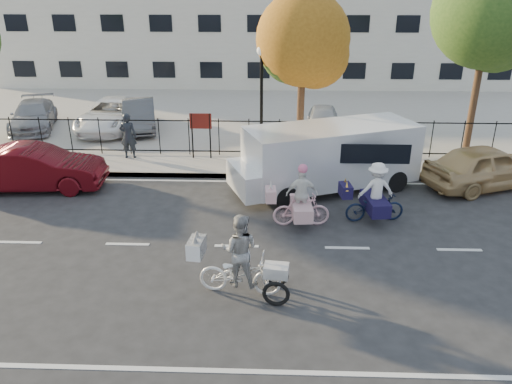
{
  "coord_description": "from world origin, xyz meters",
  "views": [
    {
      "loc": [
        0.94,
        -11.87,
        6.7
      ],
      "look_at": [
        0.49,
        1.2,
        1.1
      ],
      "focal_mm": 35.0,
      "sensor_mm": 36.0,
      "label": 1
    }
  ],
  "objects_px": {
    "bull_bike": "(374,198)",
    "pedestrian": "(128,136)",
    "red_sedan": "(35,168)",
    "gold_sedan": "(487,167)",
    "lot_car_a": "(33,116)",
    "zebra_trike": "(240,264)",
    "lot_car_d": "(323,119)",
    "white_van": "(328,155)",
    "unicorn_bike": "(300,203)",
    "lot_car_b": "(112,114)",
    "lot_car_c": "(139,115)",
    "lamppost": "(262,83)"
  },
  "relations": [
    {
      "from": "pedestrian",
      "to": "zebra_trike",
      "type": "bearing_deg",
      "value": 118.56
    },
    {
      "from": "unicorn_bike",
      "to": "bull_bike",
      "type": "bearing_deg",
      "value": -83.64
    },
    {
      "from": "white_van",
      "to": "lot_car_a",
      "type": "relative_size",
      "value": 1.55
    },
    {
      "from": "zebra_trike",
      "to": "lot_car_a",
      "type": "xyz_separation_m",
      "value": [
        -10.57,
        12.85,
        0.02
      ]
    },
    {
      "from": "bull_bike",
      "to": "lot_car_b",
      "type": "height_order",
      "value": "bull_bike"
    },
    {
      "from": "pedestrian",
      "to": "lot_car_a",
      "type": "height_order",
      "value": "pedestrian"
    },
    {
      "from": "zebra_trike",
      "to": "lot_car_a",
      "type": "relative_size",
      "value": 0.53
    },
    {
      "from": "unicorn_bike",
      "to": "lot_car_d",
      "type": "bearing_deg",
      "value": -12.55
    },
    {
      "from": "zebra_trike",
      "to": "lot_car_b",
      "type": "bearing_deg",
      "value": 34.67
    },
    {
      "from": "zebra_trike",
      "to": "white_van",
      "type": "relative_size",
      "value": 0.34
    },
    {
      "from": "lot_car_b",
      "to": "lot_car_c",
      "type": "distance_m",
      "value": 1.28
    },
    {
      "from": "unicorn_bike",
      "to": "lot_car_a",
      "type": "relative_size",
      "value": 0.44
    },
    {
      "from": "unicorn_bike",
      "to": "lot_car_a",
      "type": "distance_m",
      "value": 15.3
    },
    {
      "from": "lamppost",
      "to": "lot_car_d",
      "type": "height_order",
      "value": "lamppost"
    },
    {
      "from": "zebra_trike",
      "to": "lot_car_b",
      "type": "xyz_separation_m",
      "value": [
        -6.86,
        12.97,
        0.08
      ]
    },
    {
      "from": "unicorn_bike",
      "to": "pedestrian",
      "type": "bearing_deg",
      "value": 46.5
    },
    {
      "from": "zebra_trike",
      "to": "bull_bike",
      "type": "distance_m",
      "value": 5.38
    },
    {
      "from": "gold_sedan",
      "to": "lot_car_b",
      "type": "xyz_separation_m",
      "value": [
        -14.95,
        6.31,
        0.09
      ]
    },
    {
      "from": "red_sedan",
      "to": "gold_sedan",
      "type": "distance_m",
      "value": 15.49
    },
    {
      "from": "white_van",
      "to": "lot_car_b",
      "type": "xyz_separation_m",
      "value": [
        -9.43,
        6.66,
        -0.39
      ]
    },
    {
      "from": "bull_bike",
      "to": "lot_car_b",
      "type": "relative_size",
      "value": 0.4
    },
    {
      "from": "lot_car_a",
      "to": "lot_car_b",
      "type": "bearing_deg",
      "value": -14.24
    },
    {
      "from": "lamppost",
      "to": "gold_sedan",
      "type": "distance_m",
      "value": 8.49
    },
    {
      "from": "lot_car_d",
      "to": "white_van",
      "type": "bearing_deg",
      "value": -88.5
    },
    {
      "from": "gold_sedan",
      "to": "lot_car_a",
      "type": "xyz_separation_m",
      "value": [
        -18.66,
        6.19,
        0.03
      ]
    },
    {
      "from": "pedestrian",
      "to": "lot_car_c",
      "type": "relative_size",
      "value": 0.44
    },
    {
      "from": "lamppost",
      "to": "lot_car_b",
      "type": "height_order",
      "value": "lamppost"
    },
    {
      "from": "lot_car_c",
      "to": "lot_car_d",
      "type": "relative_size",
      "value": 1.17
    },
    {
      "from": "unicorn_bike",
      "to": "lot_car_d",
      "type": "relative_size",
      "value": 0.54
    },
    {
      "from": "bull_bike",
      "to": "pedestrian",
      "type": "bearing_deg",
      "value": 52.62
    },
    {
      "from": "lot_car_b",
      "to": "lot_car_c",
      "type": "bearing_deg",
      "value": 2.46
    },
    {
      "from": "lamppost",
      "to": "red_sedan",
      "type": "relative_size",
      "value": 0.94
    },
    {
      "from": "lot_car_b",
      "to": "lot_car_d",
      "type": "relative_size",
      "value": 1.41
    },
    {
      "from": "lot_car_a",
      "to": "lot_car_c",
      "type": "relative_size",
      "value": 1.06
    },
    {
      "from": "bull_bike",
      "to": "red_sedan",
      "type": "xyz_separation_m",
      "value": [
        -11.12,
        2.09,
        0.02
      ]
    },
    {
      "from": "zebra_trike",
      "to": "pedestrian",
      "type": "relative_size",
      "value": 1.29
    },
    {
      "from": "pedestrian",
      "to": "lot_car_d",
      "type": "distance_m",
      "value": 8.86
    },
    {
      "from": "red_sedan",
      "to": "lot_car_c",
      "type": "bearing_deg",
      "value": -18.72
    },
    {
      "from": "pedestrian",
      "to": "lot_car_a",
      "type": "distance_m",
      "value": 6.86
    },
    {
      "from": "red_sedan",
      "to": "lot_car_c",
      "type": "height_order",
      "value": "red_sedan"
    },
    {
      "from": "zebra_trike",
      "to": "lot_car_b",
      "type": "relative_size",
      "value": 0.47
    },
    {
      "from": "bull_bike",
      "to": "lot_car_a",
      "type": "bearing_deg",
      "value": 50.58
    },
    {
      "from": "white_van",
      "to": "pedestrian",
      "type": "height_order",
      "value": "white_van"
    },
    {
      "from": "white_van",
      "to": "lot_car_c",
      "type": "bearing_deg",
      "value": 119.19
    },
    {
      "from": "gold_sedan",
      "to": "pedestrian",
      "type": "height_order",
      "value": "pedestrian"
    },
    {
      "from": "red_sedan",
      "to": "lot_car_d",
      "type": "xyz_separation_m",
      "value": [
        10.38,
        6.84,
        -0.01
      ]
    },
    {
      "from": "lot_car_a",
      "to": "lot_car_c",
      "type": "distance_m",
      "value": 4.99
    },
    {
      "from": "lamppost",
      "to": "lot_car_b",
      "type": "xyz_separation_m",
      "value": [
        -7.12,
        4.01,
        -2.27
      ]
    },
    {
      "from": "bull_bike",
      "to": "gold_sedan",
      "type": "xyz_separation_m",
      "value": [
        4.35,
        2.79,
        0.02
      ]
    },
    {
      "from": "unicorn_bike",
      "to": "pedestrian",
      "type": "height_order",
      "value": "pedestrian"
    }
  ]
}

